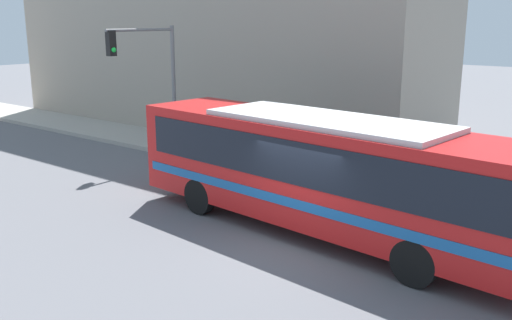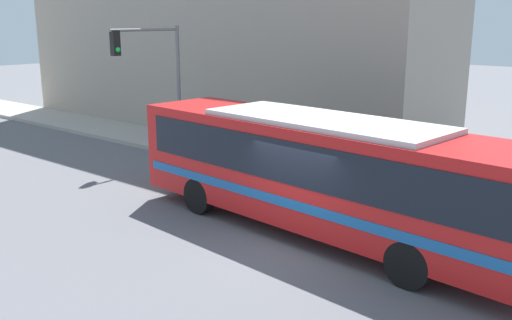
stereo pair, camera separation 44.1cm
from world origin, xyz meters
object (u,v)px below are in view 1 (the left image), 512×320
city_bus (325,168)px  parking_meter (173,129)px  pedestrian_near_corner (205,129)px  fire_hydrant (269,158)px  traffic_light_pole (151,66)px

city_bus → parking_meter: 10.60m
city_bus → pedestrian_near_corner: size_ratio=6.74×
fire_hydrant → parking_meter: (0.00, 4.94, 0.47)m
city_bus → parking_meter: (4.05, 9.77, -0.77)m
city_bus → fire_hydrant: city_bus is taller
traffic_light_pole → parking_meter: traffic_light_pole is taller
city_bus → traffic_light_pole: bearing=77.4°
city_bus → traffic_light_pole: (3.04, 9.79, 1.84)m
city_bus → fire_hydrant: (4.05, 4.83, -1.24)m
traffic_light_pole → pedestrian_near_corner: bearing=-37.0°
traffic_light_pole → parking_meter: size_ratio=4.16×
traffic_light_pole → city_bus: bearing=-107.2°
parking_meter → pedestrian_near_corner: (0.61, -1.20, 0.06)m
fire_hydrant → traffic_light_pole: 5.93m
city_bus → pedestrian_near_corner: (4.67, 8.57, -0.72)m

